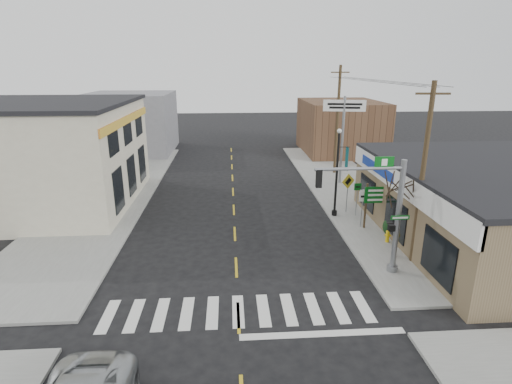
{
  "coord_description": "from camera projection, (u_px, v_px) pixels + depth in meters",
  "views": [
    {
      "loc": [
        -0.21,
        -13.13,
        9.19
      ],
      "look_at": [
        1.15,
        7.01,
        2.8
      ],
      "focal_mm": 28.0,
      "sensor_mm": 36.0,
      "label": 1
    }
  ],
  "objects": [
    {
      "name": "shrub_front",
      "position": [
        462.0,
        260.0,
        18.45
      ],
      "size": [
        1.26,
        1.26,
        0.94
      ],
      "primitive_type": "ellipsoid",
      "color": "#1A3719",
      "rests_on": "sidewalk_right"
    },
    {
      "name": "lamp_post",
      "position": [
        338.0,
        166.0,
        24.42
      ],
      "size": [
        0.71,
        0.56,
        5.5
      ],
      "rotation": [
        0.0,
        0.0,
        0.33
      ],
      "color": "black",
      "rests_on": "sidewalk_right"
    },
    {
      "name": "fire_hydrant",
      "position": [
        388.0,
        236.0,
        21.4
      ],
      "size": [
        0.22,
        0.22,
        0.69
      ],
      "rotation": [
        0.0,
        0.0,
        -0.37
      ],
      "color": "gold",
      "rests_on": "sidewalk_right"
    },
    {
      "name": "ped_crossing_sign",
      "position": [
        348.0,
        186.0,
        25.4
      ],
      "size": [
        1.0,
        0.07,
        2.58
      ],
      "rotation": [
        0.0,
        0.0,
        0.41
      ],
      "color": "gray",
      "rests_on": "sidewalk_right"
    },
    {
      "name": "left_building",
      "position": [
        39.0,
        156.0,
        26.72
      ],
      "size": [
        12.0,
        12.0,
        6.8
      ],
      "primitive_type": "cube",
      "color": "beige",
      "rests_on": "ground"
    },
    {
      "name": "traffic_signal_pole",
      "position": [
        385.0,
        205.0,
        17.48
      ],
      "size": [
        4.27,
        0.36,
        5.41
      ],
      "rotation": [
        0.0,
        0.0,
        0.01
      ],
      "color": "gray",
      "rests_on": "sidewalk_right"
    },
    {
      "name": "sidewalk_right",
      "position": [
        361.0,
        201.0,
        28.2
      ],
      "size": [
        6.0,
        38.0,
        0.13
      ],
      "primitive_type": "cube",
      "color": "gray",
      "rests_on": "ground"
    },
    {
      "name": "shrub_back",
      "position": [
        393.0,
        227.0,
        22.36
      ],
      "size": [
        1.18,
        1.18,
        0.88
      ],
      "primitive_type": "ellipsoid",
      "color": "#1A3215",
      "rests_on": "sidewalk_right"
    },
    {
      "name": "guide_sign",
      "position": [
        377.0,
        199.0,
        22.88
      ],
      "size": [
        1.55,
        0.13,
        2.71
      ],
      "rotation": [
        0.0,
        0.0,
        -0.0
      ],
      "color": "#483721",
      "rests_on": "sidewalk_right"
    },
    {
      "name": "ground",
      "position": [
        238.0,
        317.0,
        15.27
      ],
      "size": [
        140.0,
        140.0,
        0.0
      ],
      "primitive_type": "plane",
      "color": "black",
      "rests_on": "ground"
    },
    {
      "name": "bare_tree",
      "position": [
        403.0,
        180.0,
        18.72
      ],
      "size": [
        2.51,
        2.51,
        5.02
      ],
      "rotation": [
        0.0,
        0.0,
        -0.19
      ],
      "color": "black",
      "rests_on": "sidewalk_right"
    },
    {
      "name": "crosswalk",
      "position": [
        238.0,
        311.0,
        15.65
      ],
      "size": [
        11.0,
        2.2,
        0.01
      ],
      "primitive_type": "cube",
      "color": "silver",
      "rests_on": "ground"
    },
    {
      "name": "bldg_distant_left",
      "position": [
        131.0,
        123.0,
        44.03
      ],
      "size": [
        9.0,
        10.0,
        6.4
      ],
      "primitive_type": "cube",
      "color": "slate",
      "rests_on": "ground"
    },
    {
      "name": "sidewalk_left",
      "position": [
        101.0,
        207.0,
        27.04
      ],
      "size": [
        6.0,
        38.0,
        0.13
      ],
      "primitive_type": "cube",
      "color": "gray",
      "rests_on": "ground"
    },
    {
      "name": "thrift_store",
      "position": [
        506.0,
        207.0,
        21.31
      ],
      "size": [
        12.0,
        14.0,
        4.0
      ],
      "primitive_type": "cube",
      "color": "#756246",
      "rests_on": "ground"
    },
    {
      "name": "bldg_distant_right",
      "position": [
        340.0,
        127.0,
        43.74
      ],
      "size": [
        8.0,
        10.0,
        5.6
      ],
      "primitive_type": "cube",
      "color": "brown",
      "rests_on": "ground"
    },
    {
      "name": "dance_center_sign",
      "position": [
        344.0,
        118.0,
        30.95
      ],
      "size": [
        3.24,
        0.2,
        6.88
      ],
      "rotation": [
        0.0,
        0.0,
        -0.18
      ],
      "color": "gray",
      "rests_on": "sidewalk_right"
    },
    {
      "name": "utility_pole_far",
      "position": [
        337.0,
        119.0,
        34.14
      ],
      "size": [
        1.59,
        0.24,
        9.16
      ],
      "rotation": [
        0.0,
        0.0,
        0.1
      ],
      "color": "#492C1D",
      "rests_on": "sidewalk_right"
    },
    {
      "name": "center_line",
      "position": [
        235.0,
        234.0,
        22.88
      ],
      "size": [
        0.12,
        56.0,
        0.01
      ],
      "primitive_type": "cube",
      "color": "gold",
      "rests_on": "ground"
    },
    {
      "name": "utility_pole_near",
      "position": [
        423.0,
        174.0,
        18.15
      ],
      "size": [
        1.47,
        0.22,
        8.48
      ],
      "rotation": [
        0.0,
        0.0,
        -0.11
      ],
      "color": "#4C3C20",
      "rests_on": "sidewalk_right"
    }
  ]
}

